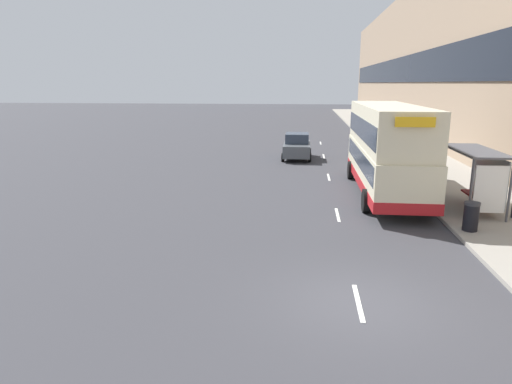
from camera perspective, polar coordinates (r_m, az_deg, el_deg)
The scene contains 13 objects.
ground_plane at distance 11.89m, azimuth 12.68°, elevation -13.37°, with size 220.00×220.00×0.00m, color #38383D.
pavement at distance 49.96m, azimuth 15.34°, elevation 6.97°, with size 5.00×93.00×0.14m.
terrace_facade at distance 50.52m, azimuth 20.51°, elevation 15.13°, with size 3.10×93.00×15.02m.
lane_mark_0 at distance 11.90m, azimuth 12.67°, elevation -13.31°, with size 0.12×2.00×0.01m.
lane_mark_1 at distance 19.14m, azimuth 10.16°, elevation -2.82°, with size 0.12×2.00×0.01m.
lane_mark_2 at distance 26.68m, azimuth 9.07°, elevation 1.84°, with size 0.12×2.00×0.01m.
lane_mark_3 at distance 34.32m, azimuth 8.46°, elevation 4.43°, with size 0.12×2.00×0.01m.
lane_mark_4 at distance 42.01m, azimuth 8.07°, elevation 6.08°, with size 0.12×2.00×0.01m.
bus_shelter at distance 20.82m, azimuth 26.28°, elevation 2.59°, with size 1.60×4.20×2.48m.
double_decker_bus_near at distance 22.74m, azimuth 16.01°, elevation 5.32°, with size 2.85×10.75×4.30m.
car_0 at distance 32.90m, azimuth 5.14°, elevation 5.70°, with size 2.05×4.10×1.81m.
pedestrian_1 at distance 22.70m, azimuth 21.93°, elevation 1.56°, with size 0.33×0.33×1.68m.
litter_bin at distance 18.01m, azimuth 25.29°, elevation -2.77°, with size 0.55×0.55×1.05m.
Camera 1 is at (-1.42, -10.55, 5.30)m, focal length 32.00 mm.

